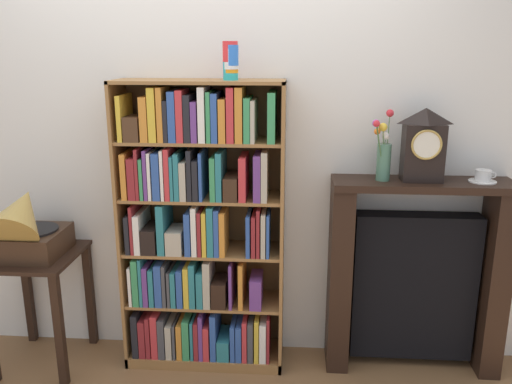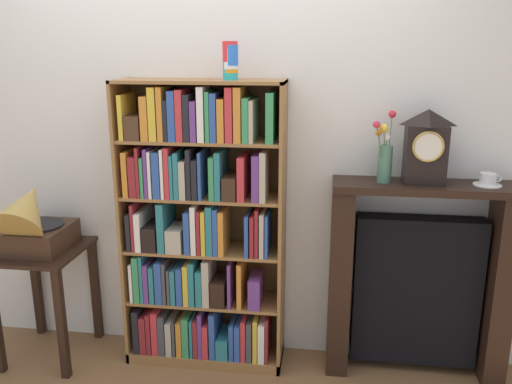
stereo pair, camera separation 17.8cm
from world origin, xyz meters
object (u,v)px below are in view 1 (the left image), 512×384
object	(u,v)px
side_table_left	(39,284)
fireplace_mantel	(415,277)
bookshelf	(198,234)
teacup_with_saucer	(483,177)
gramophone	(27,226)
mantel_clock	(424,145)
cup_stack	(231,61)
flower_vase	(383,153)

from	to	relation	value
side_table_left	fireplace_mantel	world-z (taller)	fireplace_mantel
side_table_left	fireplace_mantel	distance (m)	2.14
bookshelf	teacup_with_saucer	size ratio (longest dim) A/B	11.49
gramophone	teacup_with_saucer	xyz separation A→B (m)	(2.44, 0.17, 0.28)
fireplace_mantel	teacup_with_saucer	bearing A→B (deg)	-4.04
fireplace_mantel	mantel_clock	world-z (taller)	mantel_clock
gramophone	mantel_clock	size ratio (longest dim) A/B	1.22
bookshelf	fireplace_mantel	size ratio (longest dim) A/B	1.47
cup_stack	gramophone	size ratio (longest dim) A/B	0.41
bookshelf	cup_stack	distance (m)	0.97
cup_stack	flower_vase	distance (m)	0.93
cup_stack	gramophone	xyz separation A→B (m)	(-1.11, -0.12, -0.87)
cup_stack	mantel_clock	distance (m)	1.10
teacup_with_saucer	bookshelf	bearing A→B (deg)	-179.12
bookshelf	gramophone	world-z (taller)	bookshelf
flower_vase	teacup_with_saucer	bearing A→B (deg)	0.15
cup_stack	gramophone	bearing A→B (deg)	-173.63
fireplace_mantel	flower_vase	size ratio (longest dim) A/B	3.01
gramophone	teacup_with_saucer	size ratio (longest dim) A/B	3.32
flower_vase	teacup_with_saucer	world-z (taller)	flower_vase
cup_stack	fireplace_mantel	size ratio (longest dim) A/B	0.17
flower_vase	teacup_with_saucer	xyz separation A→B (m)	(0.53, 0.00, -0.12)
side_table_left	flower_vase	world-z (taller)	flower_vase
gramophone	fireplace_mantel	distance (m)	2.17
fireplace_mantel	flower_vase	bearing A→B (deg)	-174.15
fireplace_mantel	side_table_left	bearing A→B (deg)	-176.40
mantel_clock	teacup_with_saucer	distance (m)	0.36
flower_vase	teacup_with_saucer	distance (m)	0.54
cup_stack	flower_vase	world-z (taller)	cup_stack
bookshelf	cup_stack	bearing A→B (deg)	-6.54
bookshelf	mantel_clock	size ratio (longest dim) A/B	4.23
bookshelf	flower_vase	world-z (taller)	bookshelf
side_table_left	teacup_with_saucer	size ratio (longest dim) A/B	4.75
fireplace_mantel	teacup_with_saucer	world-z (taller)	teacup_with_saucer
fireplace_mantel	teacup_with_saucer	size ratio (longest dim) A/B	7.81
gramophone	mantel_clock	distance (m)	2.17
side_table_left	mantel_clock	distance (m)	2.27
mantel_clock	teacup_with_saucer	size ratio (longest dim) A/B	2.71
side_table_left	flower_vase	size ratio (longest dim) A/B	1.83
flower_vase	bookshelf	bearing A→B (deg)	-178.73
gramophone	mantel_clock	bearing A→B (deg)	4.51
fireplace_mantel	mantel_clock	size ratio (longest dim) A/B	2.88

